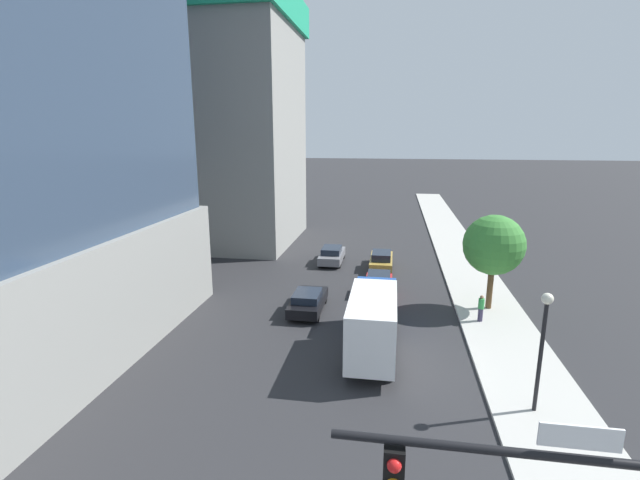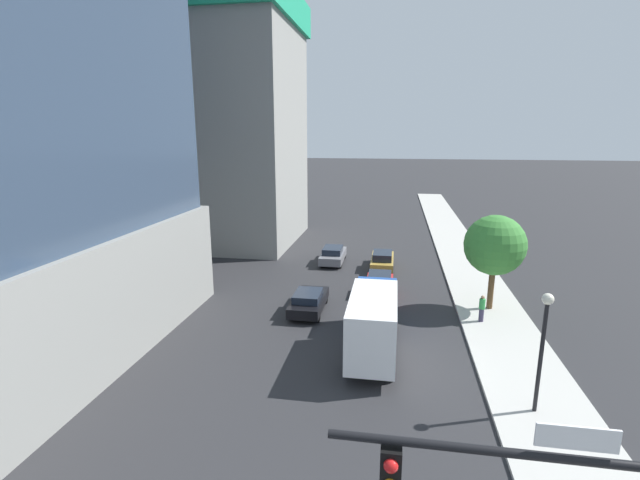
{
  "view_description": "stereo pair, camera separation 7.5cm",
  "coord_description": "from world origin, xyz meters",
  "views": [
    {
      "loc": [
        2.63,
        -3.92,
        10.87
      ],
      "look_at": [
        -0.01,
        12.44,
        6.96
      ],
      "focal_mm": 25.39,
      "sensor_mm": 36.0,
      "label": 1
    },
    {
      "loc": [
        2.71,
        -3.9,
        10.87
      ],
      "look_at": [
        -0.01,
        12.44,
        6.96
      ],
      "focal_mm": 25.39,
      "sensor_mm": 36.0,
      "label": 2
    }
  ],
  "objects": [
    {
      "name": "construction_building",
      "position": [
        -13.76,
        40.15,
        13.21
      ],
      "size": [
        13.79,
        26.59,
        30.32
      ],
      "color": "gray",
      "rests_on": "ground"
    },
    {
      "name": "car_red",
      "position": [
        1.89,
        25.75,
        0.77
      ],
      "size": [
        1.83,
        4.17,
        1.55
      ],
      "color": "red",
      "rests_on": "ground"
    },
    {
      "name": "car_black",
      "position": [
        -2.35,
        22.16,
        0.69
      ],
      "size": [
        1.89,
        4.47,
        1.36
      ],
      "color": "black",
      "rests_on": "ground"
    },
    {
      "name": "sidewalk",
      "position": [
        8.87,
        20.0,
        0.07
      ],
      "size": [
        4.13,
        120.0,
        0.15
      ],
      "primitive_type": "cube",
      "color": "#B2AFA8",
      "rests_on": "ground"
    },
    {
      "name": "pedestrian_green_shirt",
      "position": [
        7.95,
        21.99,
        0.95
      ],
      "size": [
        0.34,
        0.34,
        1.59
      ],
      "color": "#38334C",
      "rests_on": "sidewalk"
    },
    {
      "name": "car_gray",
      "position": [
        -2.35,
        33.24,
        0.71
      ],
      "size": [
        1.85,
        4.37,
        1.41
      ],
      "color": "slate",
      "rests_on": "ground"
    },
    {
      "name": "street_lamp",
      "position": [
        8.5,
        13.19,
        3.44
      ],
      "size": [
        0.44,
        0.44,
        4.91
      ],
      "color": "black",
      "rests_on": "sidewalk"
    },
    {
      "name": "street_tree",
      "position": [
        8.84,
        24.2,
        4.22
      ],
      "size": [
        3.69,
        3.69,
        5.94
      ],
      "color": "brown",
      "rests_on": "sidewalk"
    },
    {
      "name": "box_truck",
      "position": [
        1.89,
        17.31,
        1.86
      ],
      "size": [
        2.26,
        7.81,
        3.33
      ],
      "color": "#1E4799",
      "rests_on": "ground"
    },
    {
      "name": "car_gold",
      "position": [
        1.89,
        32.22,
        0.74
      ],
      "size": [
        1.8,
        4.52,
        1.47
      ],
      "color": "#AD8938",
      "rests_on": "ground"
    }
  ]
}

